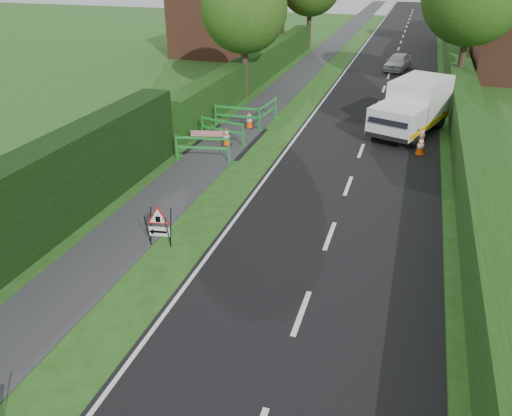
# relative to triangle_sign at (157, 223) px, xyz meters

# --- Properties ---
(ground) EXTENTS (120.00, 120.00, 0.00)m
(ground) POSITION_rel_triangle_sign_xyz_m (1.79, -2.58, -0.71)
(ground) COLOR #254B15
(ground) RESTS_ON ground
(road_surface) EXTENTS (6.00, 90.00, 0.02)m
(road_surface) POSITION_rel_triangle_sign_xyz_m (4.29, 32.42, -0.70)
(road_surface) COLOR black
(road_surface) RESTS_ON ground
(footpath) EXTENTS (2.00, 90.00, 0.02)m
(footpath) POSITION_rel_triangle_sign_xyz_m (-1.21, 32.42, -0.70)
(footpath) COLOR #2D2D30
(footpath) RESTS_ON ground
(hedge_west_far) EXTENTS (1.00, 24.00, 1.80)m
(hedge_west_far) POSITION_rel_triangle_sign_xyz_m (-3.21, 19.42, -0.71)
(hedge_west_far) COLOR #14380F
(hedge_west_far) RESTS_ON ground
(hedge_east) EXTENTS (1.20, 50.00, 1.50)m
(hedge_east) POSITION_rel_triangle_sign_xyz_m (8.29, 13.42, -0.71)
(hedge_east) COLOR #14380F
(hedge_east) RESTS_ON ground
(house_west) EXTENTS (7.50, 7.40, 7.88)m
(house_west) POSITION_rel_triangle_sign_xyz_m (-8.21, 27.42, 2.19)
(house_west) COLOR brown
(house_west) RESTS_ON ground
(tree_nw) EXTENTS (4.40, 4.40, 6.70)m
(tree_nw) POSITION_rel_triangle_sign_xyz_m (-2.81, 15.42, 3.77)
(tree_nw) COLOR #2D2116
(tree_nw) RESTS_ON ground
(triangle_sign) EXTENTS (0.80, 0.80, 1.02)m
(triangle_sign) POSITION_rel_triangle_sign_xyz_m (0.00, 0.00, 0.00)
(triangle_sign) COLOR black
(triangle_sign) RESTS_ON ground
(works_van) EXTENTS (3.37, 5.17, 2.21)m
(works_van) POSITION_rel_triangle_sign_xyz_m (6.02, 11.99, 0.46)
(works_van) COLOR silver
(works_van) RESTS_ON ground
(traffic_cone_0) EXTENTS (0.38, 0.38, 0.79)m
(traffic_cone_0) POSITION_rel_triangle_sign_xyz_m (6.51, 9.19, -0.32)
(traffic_cone_0) COLOR black
(traffic_cone_0) RESTS_ON ground
(traffic_cone_1) EXTENTS (0.38, 0.38, 0.79)m
(traffic_cone_1) POSITION_rel_triangle_sign_xyz_m (6.53, 10.44, -0.32)
(traffic_cone_1) COLOR black
(traffic_cone_1) RESTS_ON ground
(traffic_cone_2) EXTENTS (0.38, 0.38, 0.79)m
(traffic_cone_2) POSITION_rel_triangle_sign_xyz_m (7.02, 13.39, -0.32)
(traffic_cone_2) COLOR black
(traffic_cone_2) RESTS_ON ground
(traffic_cone_3) EXTENTS (0.38, 0.38, 0.79)m
(traffic_cone_3) POSITION_rel_triangle_sign_xyz_m (-1.05, 7.91, -0.32)
(traffic_cone_3) COLOR black
(traffic_cone_3) RESTS_ON ground
(traffic_cone_4) EXTENTS (0.38, 0.38, 0.79)m
(traffic_cone_4) POSITION_rel_triangle_sign_xyz_m (-0.89, 10.37, -0.32)
(traffic_cone_4) COLOR black
(traffic_cone_4) RESTS_ON ground
(ped_barrier_0) EXTENTS (2.09, 0.73, 1.00)m
(ped_barrier_0) POSITION_rel_triangle_sign_xyz_m (-1.27, 6.00, -0.08)
(ped_barrier_0) COLOR green
(ped_barrier_0) RESTS_ON ground
(ped_barrier_1) EXTENTS (2.09, 0.77, 1.00)m
(ped_barrier_1) POSITION_rel_triangle_sign_xyz_m (-1.33, 8.17, -0.08)
(ped_barrier_1) COLOR green
(ped_barrier_1) RESTS_ON ground
(ped_barrier_2) EXTENTS (2.07, 0.43, 1.00)m
(ped_barrier_2) POSITION_rel_triangle_sign_xyz_m (-1.41, 10.20, -0.08)
(ped_barrier_2) COLOR green
(ped_barrier_2) RESTS_ON ground
(ped_barrier_3) EXTENTS (0.56, 2.08, 1.00)m
(ped_barrier_3) POSITION_rel_triangle_sign_xyz_m (-0.26, 11.17, -0.08)
(ped_barrier_3) COLOR green
(ped_barrier_3) RESTS_ON ground
(redwhite_plank) EXTENTS (1.46, 0.40, 0.25)m
(redwhite_plank) POSITION_rel_triangle_sign_xyz_m (-1.80, 7.85, -0.71)
(redwhite_plank) COLOR red
(redwhite_plank) RESTS_ON ground
(hatchback_car) EXTENTS (1.85, 3.38, 1.09)m
(hatchback_car) POSITION_rel_triangle_sign_xyz_m (4.68, 25.04, -0.16)
(hatchback_car) COLOR silver
(hatchback_car) RESTS_ON ground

